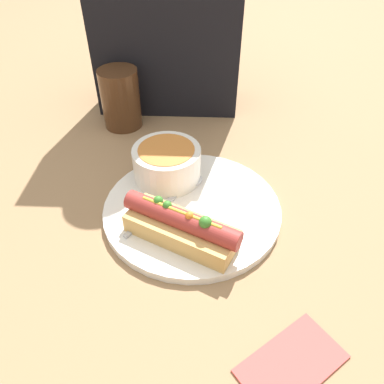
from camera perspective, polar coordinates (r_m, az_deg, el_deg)
ground_plane at (r=0.59m, az=-0.00°, el=-3.01°), size 4.00×4.00×0.00m
dinner_plate at (r=0.58m, az=-0.00°, el=-2.57°), size 0.27×0.27×0.01m
hot_dog at (r=0.52m, az=-1.61°, el=-5.26°), size 0.17×0.12×0.06m
soup_bowl at (r=0.62m, az=-3.85°, el=4.54°), size 0.11×0.11×0.06m
spoon at (r=0.60m, az=-1.66°, el=0.23°), size 0.11×0.15×0.01m
drinking_glass at (r=0.78m, az=-10.82°, el=13.80°), size 0.08×0.08×0.12m
napkin at (r=0.46m, az=14.96°, el=-23.87°), size 0.13×0.12×0.01m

